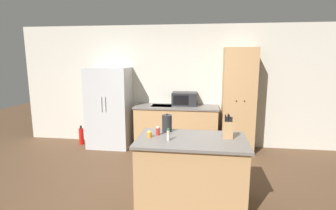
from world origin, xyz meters
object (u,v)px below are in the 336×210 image
(refrigerator, at_px, (110,108))
(fire_extinguisher, at_px, (81,136))
(spice_bottle_amber_oil, at_px, (158,131))
(pantry_cabinet, at_px, (238,101))
(knife_block, at_px, (228,129))
(kettle, at_px, (167,123))
(microwave, at_px, (185,99))
(spice_bottle_short_red, at_px, (149,135))
(spice_bottle_tall_dark, at_px, (168,135))

(refrigerator, relative_size, fire_extinguisher, 4.03)
(spice_bottle_amber_oil, bearing_deg, pantry_cabinet, 56.97)
(knife_block, height_order, kettle, knife_block)
(microwave, relative_size, spice_bottle_short_red, 6.24)
(knife_block, relative_size, fire_extinguisher, 0.78)
(refrigerator, relative_size, knife_block, 5.15)
(pantry_cabinet, xyz_separation_m, spice_bottle_tall_dark, (-1.13, -2.21, -0.10))
(refrigerator, distance_m, knife_block, 3.06)
(spice_bottle_tall_dark, distance_m, spice_bottle_amber_oil, 0.27)
(spice_bottle_short_red, height_order, kettle, kettle)
(spice_bottle_tall_dark, relative_size, kettle, 0.60)
(refrigerator, distance_m, pantry_cabinet, 2.71)
(refrigerator, distance_m, microwave, 1.62)
(refrigerator, bearing_deg, spice_bottle_amber_oil, -54.13)
(fire_extinguisher, bearing_deg, spice_bottle_tall_dark, -43.60)
(pantry_cabinet, xyz_separation_m, spice_bottle_amber_oil, (-1.30, -2.00, -0.12))
(refrigerator, relative_size, spice_bottle_tall_dark, 10.89)
(microwave, height_order, spice_bottle_tall_dark, microwave)
(refrigerator, relative_size, spice_bottle_short_red, 20.73)
(knife_block, xyz_separation_m, spice_bottle_short_red, (-1.02, -0.09, -0.08))
(spice_bottle_amber_oil, bearing_deg, spice_bottle_short_red, -126.88)
(kettle, bearing_deg, knife_block, -15.37)
(pantry_cabinet, xyz_separation_m, knife_block, (-0.37, -2.04, -0.05))
(knife_block, relative_size, spice_bottle_short_red, 4.02)
(kettle, bearing_deg, pantry_cabinet, 56.37)
(spice_bottle_tall_dark, bearing_deg, knife_block, 13.14)
(microwave, xyz_separation_m, spice_bottle_short_red, (-0.30, -2.19, -0.14))
(knife_block, bearing_deg, spice_bottle_tall_dark, -166.86)
(pantry_cabinet, relative_size, spice_bottle_amber_oil, 17.87)
(spice_bottle_short_red, bearing_deg, fire_extinguisher, 134.06)
(spice_bottle_tall_dark, height_order, fire_extinguisher, spice_bottle_tall_dark)
(pantry_cabinet, xyz_separation_m, spice_bottle_short_red, (-1.39, -2.12, -0.13))
(kettle, xyz_separation_m, fire_extinguisher, (-2.19, 1.75, -0.82))
(pantry_cabinet, xyz_separation_m, microwave, (-1.10, 0.07, 0.00))
(spice_bottle_amber_oil, xyz_separation_m, kettle, (0.10, 0.19, 0.06))
(refrigerator, bearing_deg, fire_extinguisher, 179.65)
(microwave, height_order, fire_extinguisher, microwave)
(refrigerator, height_order, microwave, refrigerator)
(kettle, bearing_deg, spice_bottle_short_red, -121.05)
(spice_bottle_short_red, xyz_separation_m, kettle, (0.19, 0.31, 0.08))
(pantry_cabinet, bearing_deg, refrigerator, -178.66)
(pantry_cabinet, height_order, spice_bottle_tall_dark, pantry_cabinet)
(knife_block, bearing_deg, pantry_cabinet, 79.59)
(refrigerator, xyz_separation_m, pantry_cabinet, (2.70, 0.06, 0.20))
(spice_bottle_tall_dark, height_order, spice_bottle_amber_oil, spice_bottle_tall_dark)
(refrigerator, xyz_separation_m, microwave, (1.61, 0.13, 0.21))
(knife_block, xyz_separation_m, spice_bottle_amber_oil, (-0.93, 0.04, -0.07))
(refrigerator, height_order, pantry_cabinet, pantry_cabinet)
(pantry_cabinet, relative_size, microwave, 4.10)
(microwave, bearing_deg, spice_bottle_short_red, -97.68)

